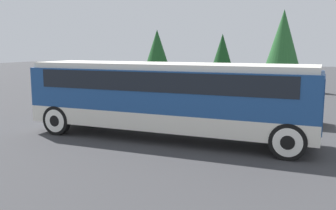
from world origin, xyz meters
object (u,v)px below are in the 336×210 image
object	(u,v)px
parked_car_mid	(107,97)
tour_bus	(170,93)
parked_car_near	(208,93)
parked_car_far	(266,107)

from	to	relation	value
parked_car_mid	tour_bus	bearing A→B (deg)	-39.95
parked_car_near	tour_bus	bearing A→B (deg)	-82.71
tour_bus	parked_car_near	xyz separation A→B (m)	(-1.17, 9.13, -1.09)
parked_car_near	parked_car_mid	xyz separation A→B (m)	(-4.74, -4.18, -0.01)
parked_car_mid	parked_car_far	world-z (taller)	parked_car_far
parked_car_near	parked_car_far	world-z (taller)	parked_car_far
tour_bus	parked_car_near	world-z (taller)	tour_bus
parked_car_near	parked_car_far	distance (m)	6.03
parked_car_near	parked_car_mid	size ratio (longest dim) A/B	1.04
tour_bus	parked_car_far	distance (m)	5.74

